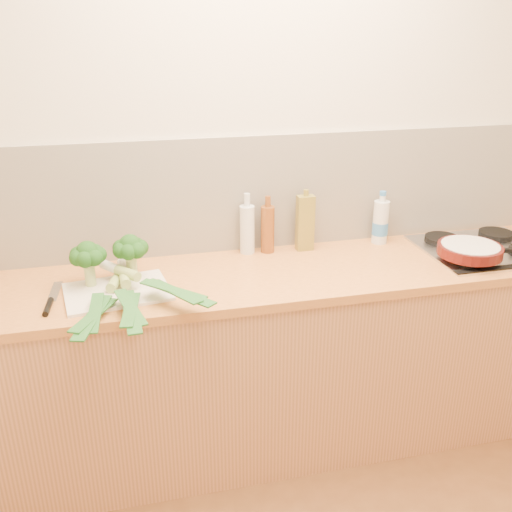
{
  "coord_description": "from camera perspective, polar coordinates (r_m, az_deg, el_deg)",
  "views": [
    {
      "loc": [
        -0.63,
        -1.01,
        1.91
      ],
      "look_at": [
        -0.12,
        1.1,
        1.02
      ],
      "focal_mm": 40.0,
      "sensor_mm": 36.0,
      "label": 1
    }
  ],
  "objects": [
    {
      "name": "room_shell",
      "position": [
        2.68,
        0.6,
        6.29
      ],
      "size": [
        3.5,
        3.5,
        3.5
      ],
      "color": "beige",
      "rests_on": "ground"
    },
    {
      "name": "counter",
      "position": [
        2.72,
        2.05,
        -10.14
      ],
      "size": [
        3.2,
        0.62,
        0.9
      ],
      "color": "#B97A4D",
      "rests_on": "ground"
    },
    {
      "name": "gas_hob",
      "position": [
        2.93,
        21.84,
        0.77
      ],
      "size": [
        0.58,
        0.5,
        0.04
      ],
      "color": "silver",
      "rests_on": "counter"
    },
    {
      "name": "chopping_board",
      "position": [
        2.36,
        -13.7,
        -3.49
      ],
      "size": [
        0.44,
        0.35,
        0.01
      ],
      "primitive_type": "cube",
      "rotation": [
        0.0,
        0.0,
        0.14
      ],
      "color": "#EEE7CF",
      "rests_on": "counter"
    },
    {
      "name": "broccoli_left",
      "position": [
        2.39,
        -16.48,
        0.03
      ],
      "size": [
        0.15,
        0.15,
        0.19
      ],
      "color": "#A2B66A",
      "rests_on": "chopping_board"
    },
    {
      "name": "broccoli_right",
      "position": [
        2.41,
        -12.47,
        0.71
      ],
      "size": [
        0.15,
        0.15,
        0.19
      ],
      "color": "#A2B66A",
      "rests_on": "chopping_board"
    },
    {
      "name": "leek_front",
      "position": [
        2.31,
        -14.44,
        -3.35
      ],
      "size": [
        0.23,
        0.63,
        0.04
      ],
      "rotation": [
        0.0,
        0.0,
        -0.28
      ],
      "color": "white",
      "rests_on": "chopping_board"
    },
    {
      "name": "leek_mid",
      "position": [
        2.29,
        -12.85,
        -2.94
      ],
      "size": [
        0.11,
        0.65,
        0.04
      ],
      "rotation": [
        0.0,
        0.0,
        0.05
      ],
      "color": "white",
      "rests_on": "chopping_board"
    },
    {
      "name": "leek_back",
      "position": [
        2.3,
        -11.34,
        -2.23
      ],
      "size": [
        0.42,
        0.51,
        0.04
      ],
      "rotation": [
        0.0,
        0.0,
        0.67
      ],
      "color": "white",
      "rests_on": "chopping_board"
    },
    {
      "name": "chefs_knife",
      "position": [
        2.34,
        -19.91,
        -4.43
      ],
      "size": [
        0.05,
        0.31,
        0.02
      ],
      "rotation": [
        0.0,
        0.0,
        -0.07
      ],
      "color": "silver",
      "rests_on": "counter"
    },
    {
      "name": "skillet",
      "position": [
        2.74,
        20.66,
        0.6
      ],
      "size": [
        0.41,
        0.29,
        0.05
      ],
      "rotation": [
        0.0,
        0.0,
        -0.26
      ],
      "color": "#460E0B",
      "rests_on": "gas_hob"
    },
    {
      "name": "oil_tin",
      "position": [
        2.7,
        4.93,
        3.34
      ],
      "size": [
        0.08,
        0.05,
        0.3
      ],
      "color": "olive",
      "rests_on": "counter"
    },
    {
      "name": "glass_bottle",
      "position": [
        2.66,
        -0.89,
        2.78
      ],
      "size": [
        0.07,
        0.07,
        0.29
      ],
      "color": "silver",
      "rests_on": "counter"
    },
    {
      "name": "amber_bottle",
      "position": [
        2.67,
        1.17,
        2.77
      ],
      "size": [
        0.06,
        0.06,
        0.27
      ],
      "color": "brown",
      "rests_on": "counter"
    },
    {
      "name": "water_bottle",
      "position": [
        2.86,
        12.33,
        3.23
      ],
      "size": [
        0.08,
        0.08,
        0.24
      ],
      "color": "silver",
      "rests_on": "counter"
    }
  ]
}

